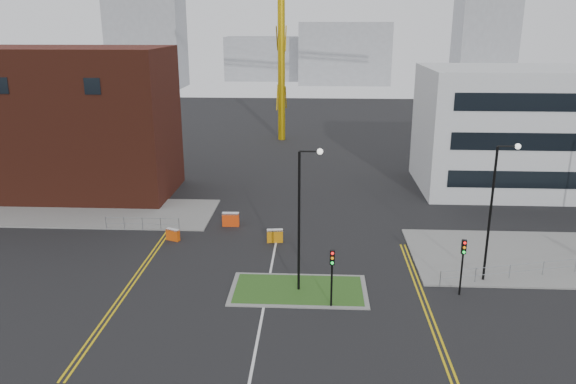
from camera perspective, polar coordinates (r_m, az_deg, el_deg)
name	(u,v)px	position (r m, az deg, el deg)	size (l,w,h in m)	color
ground	(253,364)	(29.14, -3.58, -17.02)	(200.00, 200.00, 0.00)	black
pavement_left	(56,212)	(53.90, -22.46, -1.86)	(28.00, 8.00, 0.12)	slate
island_kerb	(299,290)	(35.89, 1.08, -9.93)	(8.60, 4.60, 0.08)	slate
grass_island	(299,290)	(35.88, 1.08, -9.90)	(8.00, 4.00, 0.12)	#274D19
brick_building	(46,124)	(58.86, -23.41, 6.38)	(24.20, 10.07, 14.24)	#4E1F13
office_block	(550,130)	(61.38, 25.07, 5.76)	(25.00, 12.20, 12.00)	silver
streetlamp_island	(303,209)	(33.79, 1.50, -1.79)	(1.46, 0.36, 9.18)	black
streetlamp_right_near	(495,202)	(37.41, 20.29, -1.00)	(1.46, 0.36, 9.18)	black
traffic_light_island	(332,267)	(32.97, 4.49, -7.65)	(0.28, 0.33, 3.65)	black
traffic_light_right	(463,257)	(35.93, 17.35, -6.28)	(0.28, 0.33, 3.65)	black
railing_left	(142,222)	(46.90, -14.59, -2.93)	(6.05, 0.05, 1.10)	gray
railing_right	(576,263)	(42.50, 27.22, -6.40)	(19.05, 5.05, 1.10)	gray
centre_line	(257,342)	(30.81, -3.16, -14.94)	(0.15, 30.00, 0.01)	silver
yellow_left_a	(137,273)	(39.54, -15.12, -7.96)	(0.12, 24.00, 0.01)	gold
yellow_left_b	(141,273)	(39.45, -14.70, -7.98)	(0.12, 24.00, 0.01)	gold
yellow_right_a	(424,309)	(34.74, 13.69, -11.49)	(0.12, 20.00, 0.01)	gold
yellow_right_b	(430,309)	(34.79, 14.18, -11.48)	(0.12, 20.00, 0.01)	gold
skyline_a	(147,43)	(150.35, -14.12, 14.49)	(18.00, 12.00, 22.00)	gray
skyline_b	(344,53)	(154.36, 5.72, 13.84)	(24.00, 12.00, 16.00)	gray
skyline_c	(485,30)	(154.81, 19.41, 15.23)	(14.00, 12.00, 28.00)	gray
skyline_d	(279,58)	(164.67, -0.91, 13.42)	(30.00, 12.00, 12.00)	gray
barrier_left	(173,234)	(44.37, -11.61, -4.22)	(1.15, 0.78, 0.92)	#D34A0B
barrier_mid	(231,219)	(46.62, -5.84, -2.72)	(1.39, 0.50, 1.16)	#E13E0C
barrier_right	(275,235)	(43.11, -1.34, -4.41)	(1.25, 0.55, 1.02)	#CA7C0B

